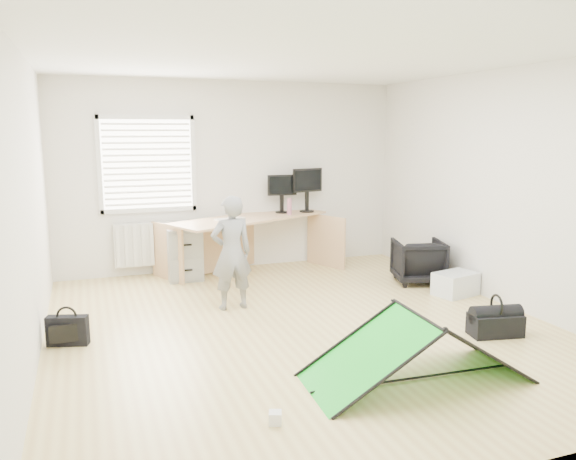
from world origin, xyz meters
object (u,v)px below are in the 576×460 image
object	(u,v)px
filing_cabinet	(183,253)
monitor_right	(307,196)
storage_crate	(455,284)
laptop_bag	(68,331)
duffel_bag	(495,325)
desk	(251,245)
thermos	(289,206)
office_chair	(418,261)
kite	(416,347)
person	(232,253)
monitor_left	(282,199)

from	to	relation	value
filing_cabinet	monitor_right	distance (m)	2.00
storage_crate	laptop_bag	distance (m)	4.46
filing_cabinet	duffel_bag	size ratio (longest dim) A/B	1.40
desk	filing_cabinet	bearing A→B (deg)	152.15
thermos	office_chair	distance (m)	1.97
duffel_bag	storage_crate	bearing A→B (deg)	80.35
office_chair	kite	bearing A→B (deg)	73.57
desk	person	bearing A→B (deg)	-138.39
duffel_bag	monitor_right	bearing A→B (deg)	111.57
desk	person	distance (m)	1.65
person	storage_crate	world-z (taller)	person
monitor_right	person	xyz separation A→B (m)	(-1.59, -1.68, -0.39)
laptop_bag	thermos	bearing A→B (deg)	51.67
desk	office_chair	bearing A→B (deg)	-57.57
thermos	kite	distance (m)	3.90
kite	storage_crate	bearing A→B (deg)	49.88
monitor_left	person	xyz separation A→B (m)	(-1.21, -1.72, -0.36)
person	duffel_bag	distance (m)	2.87
monitor_right	person	distance (m)	2.35
office_chair	storage_crate	world-z (taller)	office_chair
monitor_left	filing_cabinet	bearing A→B (deg)	-169.16
monitor_left	office_chair	bearing A→B (deg)	-42.62
filing_cabinet	kite	size ratio (longest dim) A/B	0.39
monitor_right	storage_crate	size ratio (longest dim) A/B	0.99
storage_crate	duffel_bag	world-z (taller)	storage_crate
monitor_left	kite	world-z (taller)	monitor_left
thermos	storage_crate	distance (m)	2.56
desk	monitor_left	distance (m)	0.85
desk	duffel_bag	distance (m)	3.60
storage_crate	duffel_bag	xyz separation A→B (m)	(-0.49, -1.30, -0.03)
monitor_left	person	size ratio (longest dim) A/B	0.33
desk	filing_cabinet	distance (m)	0.95
desk	laptop_bag	bearing A→B (deg)	-164.23
monitor_left	thermos	distance (m)	0.23
monitor_right	laptop_bag	bearing A→B (deg)	-159.15
laptop_bag	duffel_bag	bearing A→B (deg)	0.53
monitor_right	laptop_bag	world-z (taller)	monitor_right
monitor_left	duffel_bag	distance (m)	3.71
desk	monitor_left	bearing A→B (deg)	-2.09
desk	monitor_left	size ratio (longest dim) A/B	5.48
thermos	person	bearing A→B (deg)	-129.59
filing_cabinet	monitor_left	world-z (taller)	monitor_left
filing_cabinet	duffel_bag	xyz separation A→B (m)	(2.52, -3.28, -0.24)
desk	duffel_bag	xyz separation A→B (m)	(1.57, -3.22, -0.29)
storage_crate	laptop_bag	bearing A→B (deg)	-178.49
thermos	duffel_bag	distance (m)	3.48
thermos	storage_crate	xyz separation A→B (m)	(1.47, -1.94, -0.78)
storage_crate	laptop_bag	size ratio (longest dim) A/B	1.33
filing_cabinet	person	world-z (taller)	person
filing_cabinet	laptop_bag	xyz separation A→B (m)	(-1.45, -2.09, -0.21)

